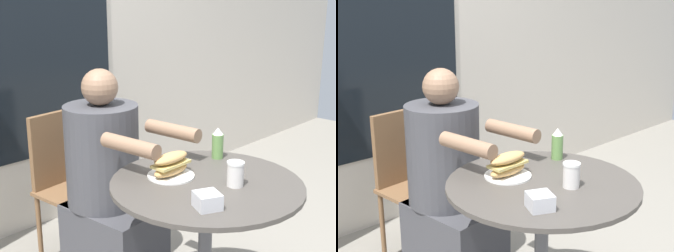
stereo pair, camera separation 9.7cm
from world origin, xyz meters
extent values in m
cube|color=beige|center=(0.00, 1.50, 1.40)|extent=(8.00, 0.08, 2.80)
cube|color=black|center=(0.03, 1.45, 1.38)|extent=(1.25, 0.01, 1.79)
cylinder|color=#47423D|center=(0.00, 0.00, 0.73)|extent=(0.82, 0.82, 0.02)
cube|color=brown|center=(-0.05, 0.87, 0.44)|extent=(0.41, 0.41, 0.02)
cube|color=brown|center=(-0.06, 1.04, 0.66)|extent=(0.35, 0.07, 0.42)
cylinder|color=brown|center=(0.13, 0.72, 0.21)|extent=(0.03, 0.03, 0.43)
cylinder|color=brown|center=(-0.20, 0.69, 0.21)|extent=(0.03, 0.03, 0.43)
cylinder|color=brown|center=(0.10, 1.05, 0.21)|extent=(0.03, 0.03, 0.43)
cylinder|color=brown|center=(-0.23, 1.01, 0.21)|extent=(0.03, 0.03, 0.43)
cube|color=#424247|center=(-0.04, 0.58, 0.23)|extent=(0.40, 0.50, 0.45)
cylinder|color=#424247|center=(-0.05, 0.65, 0.71)|extent=(0.37, 0.37, 0.52)
sphere|color=#8E6B51|center=(-0.05, 0.65, 1.06)|extent=(0.18, 0.18, 0.18)
cylinder|color=#8E6B51|center=(0.13, 0.32, 0.87)|extent=(0.10, 0.30, 0.07)
cylinder|color=#8E6B51|center=(-0.16, 0.30, 0.87)|extent=(0.10, 0.30, 0.07)
cylinder|color=white|center=(-0.06, 0.15, 0.74)|extent=(0.21, 0.21, 0.01)
ellipsoid|color=tan|center=(-0.06, 0.15, 0.76)|extent=(0.20, 0.08, 0.04)
cube|color=#D6BC66|center=(-0.06, 0.15, 0.79)|extent=(0.18, 0.09, 0.01)
ellipsoid|color=tan|center=(-0.06, 0.15, 0.82)|extent=(0.20, 0.08, 0.04)
cylinder|color=silver|center=(0.05, -0.11, 0.78)|extent=(0.07, 0.07, 0.09)
cylinder|color=white|center=(0.05, -0.11, 0.83)|extent=(0.07, 0.07, 0.01)
cube|color=silver|center=(-0.19, -0.16, 0.77)|extent=(0.12, 0.12, 0.06)
cylinder|color=#66934C|center=(0.27, 0.15, 0.79)|extent=(0.06, 0.06, 0.12)
cone|color=white|center=(0.27, 0.15, 0.87)|extent=(0.05, 0.05, 0.03)
camera|label=1|loc=(-1.43, -1.16, 1.49)|focal=50.00mm
camera|label=2|loc=(-1.36, -1.23, 1.49)|focal=50.00mm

